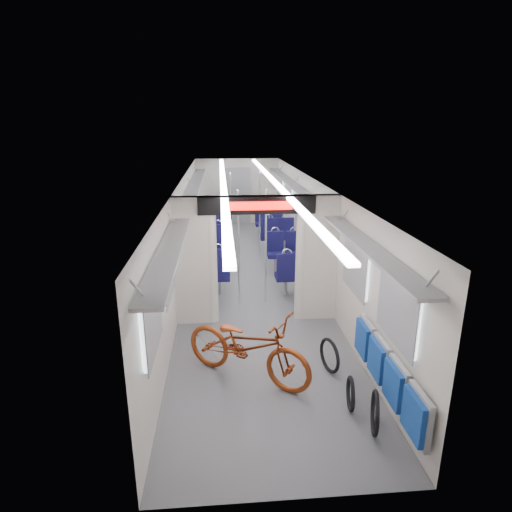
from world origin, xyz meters
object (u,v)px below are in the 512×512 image
(bicycle, at_px, (247,346))
(bike_hoop_a, at_px, (375,415))
(seat_bay_near_left, at_px, (208,256))
(stanchion_near_right, at_px, (266,248))
(bike_hoop_c, at_px, (329,357))
(stanchion_near_left, at_px, (239,249))
(stanchion_far_left, at_px, (231,218))
(seat_bay_far_left, at_px, (211,222))
(seat_bay_far_right, at_px, (273,225))
(flip_bench, at_px, (387,372))
(stanchion_far_right, at_px, (260,215))
(seat_bay_near_right, at_px, (291,259))
(bike_hoop_b, at_px, (350,395))

(bicycle, bearing_deg, bike_hoop_a, -97.29)
(seat_bay_near_left, bearing_deg, stanchion_near_right, -50.59)
(bicycle, xyz_separation_m, bike_hoop_a, (1.40, -1.24, -0.27))
(bike_hoop_c, bearing_deg, stanchion_near_left, 115.03)
(bike_hoop_a, distance_m, stanchion_far_left, 6.94)
(bicycle, bearing_deg, stanchion_far_left, 34.79)
(seat_bay_near_left, bearing_deg, seat_bay_far_left, 90.00)
(seat_bay_far_left, bearing_deg, seat_bay_far_right, -16.41)
(stanchion_far_left, bearing_deg, flip_bench, -75.09)
(bike_hoop_c, bearing_deg, bicycle, -176.42)
(seat_bay_near_left, bearing_deg, stanchion_far_right, 51.49)
(seat_bay_near_right, height_order, stanchion_near_left, stanchion_near_left)
(bike_hoop_a, xyz_separation_m, bike_hoop_b, (-0.15, 0.44, -0.04))
(bicycle, xyz_separation_m, flip_bench, (1.65, -0.89, 0.06))
(seat_bay_near_left, xyz_separation_m, stanchion_near_left, (0.65, -1.48, 0.58))
(bike_hoop_a, bearing_deg, bike_hoop_b, 108.93)
(flip_bench, bearing_deg, stanchion_near_right, 107.29)
(flip_bench, bearing_deg, stanchion_near_left, 114.98)
(flip_bench, relative_size, bike_hoop_c, 4.12)
(stanchion_near_left, bearing_deg, bike_hoop_b, -70.06)
(bike_hoop_b, height_order, stanchion_near_right, stanchion_near_right)
(flip_bench, bearing_deg, seat_bay_near_right, 95.08)
(seat_bay_far_left, relative_size, stanchion_near_right, 0.98)
(bike_hoop_b, bearing_deg, bicycle, 147.43)
(bike_hoop_a, distance_m, stanchion_far_right, 7.13)
(bike_hoop_b, height_order, stanchion_far_left, stanchion_far_left)
(stanchion_near_right, bearing_deg, bike_hoop_c, -75.72)
(bike_hoop_a, relative_size, stanchion_far_right, 0.23)
(bike_hoop_b, bearing_deg, stanchion_far_left, 101.69)
(bike_hoop_b, xyz_separation_m, seat_bay_near_right, (-0.02, 4.62, 0.33))
(bicycle, relative_size, seat_bay_near_left, 0.85)
(bike_hoop_c, height_order, seat_bay_near_right, seat_bay_near_right)
(stanchion_near_left, height_order, stanchion_far_right, same)
(bike_hoop_c, xyz_separation_m, seat_bay_near_right, (0.03, 3.74, 0.29))
(bike_hoop_c, distance_m, stanchion_far_right, 5.82)
(bike_hoop_c, bearing_deg, seat_bay_near_right, 89.54)
(seat_bay_far_left, bearing_deg, bike_hoop_c, -76.38)
(seat_bay_near_left, relative_size, stanchion_near_left, 1.00)
(seat_bay_far_right, relative_size, stanchion_far_left, 0.90)
(bike_hoop_b, relative_size, stanchion_near_right, 0.19)
(bicycle, xyz_separation_m, bike_hoop_b, (1.25, -0.80, -0.32))
(seat_bay_near_left, bearing_deg, bike_hoop_a, -69.09)
(stanchion_near_left, bearing_deg, seat_bay_far_left, 97.34)
(seat_bay_near_right, bearing_deg, bike_hoop_c, -90.46)
(seat_bay_near_right, relative_size, stanchion_far_right, 0.85)
(stanchion_near_left, xyz_separation_m, stanchion_near_right, (0.53, 0.05, 0.00))
(bike_hoop_b, xyz_separation_m, stanchion_near_right, (-0.71, 3.47, 0.95))
(bike_hoop_b, relative_size, seat_bay_far_right, 0.22)
(seat_bay_near_right, bearing_deg, seat_bay_near_left, 171.25)
(stanchion_near_left, distance_m, stanchion_far_left, 2.86)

